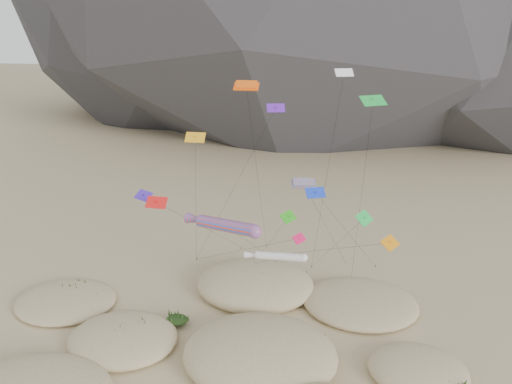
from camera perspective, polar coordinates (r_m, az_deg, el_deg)
ground at (r=49.63m, az=-2.16°, el=-21.12°), size 500.00×500.00×0.00m
dunes at (r=52.34m, az=-3.96°, el=-17.56°), size 49.71×39.05×4.10m
dune_grass at (r=51.96m, az=-2.18°, el=-17.69°), size 44.05×30.69×1.52m
kite_stakes at (r=68.18m, az=3.10°, el=-8.26°), size 24.46×7.04×0.30m
rainbow_tube_kite at (r=48.75m, az=-3.70°, el=-3.80°), size 9.65×17.84×13.95m
white_tube_kite at (r=50.64m, az=2.41°, el=-7.35°), size 8.06×15.01×9.95m
orange_parafoil at (r=49.53m, az=-1.07°, el=11.69°), size 2.47×16.71×26.19m
multi_parafoil at (r=50.98m, az=5.52°, el=0.89°), size 7.12×13.87×16.55m
delta_kites at (r=50.64m, az=3.13°, el=1.94°), size 27.63×19.64×26.73m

